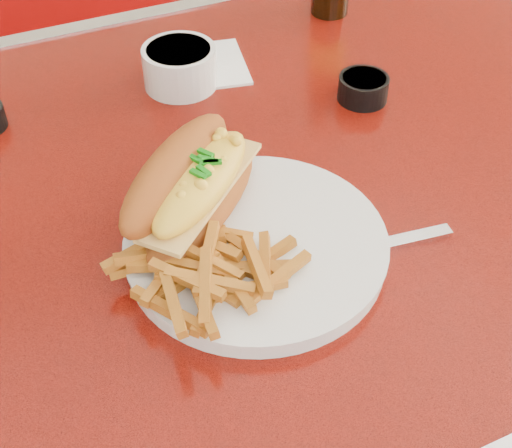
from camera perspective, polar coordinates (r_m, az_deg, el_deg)
name	(u,v)px	position (r m, az deg, el deg)	size (l,w,h in m)	color
diner_table	(218,279)	(0.90, -3.03, -4.39)	(1.23, 0.83, 0.77)	red
booth_bench_far	(92,134)	(1.71, -12.97, 7.03)	(1.20, 0.51, 0.90)	maroon
dinner_plate	(256,246)	(0.70, 0.00, -1.76)	(0.26, 0.26, 0.02)	silver
mac_hoagie	(192,185)	(0.70, -5.11, 3.10)	(0.21, 0.20, 0.09)	#9E4D19
fries_pile	(205,261)	(0.65, -4.06, -2.96)	(0.13, 0.11, 0.04)	orange
fork	(202,202)	(0.74, -4.34, 1.74)	(0.06, 0.12, 0.00)	silver
gravy_ramekin	(180,66)	(0.93, -6.12, 12.48)	(0.12, 0.12, 0.05)	silver
sauce_cup_right	(363,87)	(0.92, 8.58, 10.77)	(0.08, 0.08, 0.03)	black
knife	(370,249)	(0.72, 9.14, -1.98)	(0.21, 0.04, 0.01)	silver
paper_napkin	(202,66)	(0.98, -4.38, 12.50)	(0.12, 0.12, 0.00)	white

